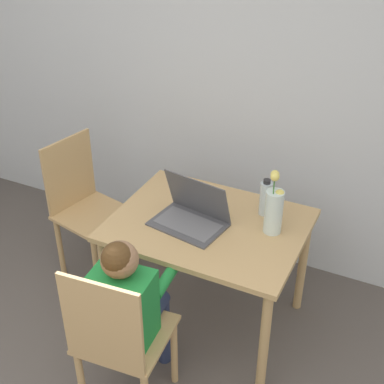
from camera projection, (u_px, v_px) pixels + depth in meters
wall_back at (231, 75)px, 3.24m from camera, size 6.40×0.05×2.50m
dining_table at (208, 237)px, 2.90m from camera, size 1.02×0.78×0.71m
chair_occupied at (119, 340)px, 2.46m from camera, size 0.43×0.43×0.92m
chair_spare at (86, 207)px, 3.40m from camera, size 0.47×0.47×0.92m
person_seated at (130, 298)px, 2.48m from camera, size 0.32×0.44×0.99m
laptop at (192, 213)px, 2.83m from camera, size 0.42×0.32×0.26m
flower_vase at (274, 208)px, 2.72m from camera, size 0.09×0.09×0.36m
water_bottle at (266, 198)px, 2.88m from camera, size 0.07×0.07×0.22m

